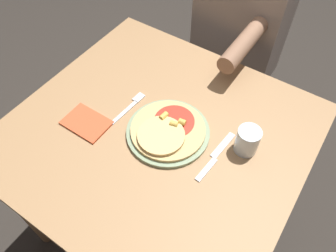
{
  "coord_description": "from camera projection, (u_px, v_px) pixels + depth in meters",
  "views": [
    {
      "loc": [
        0.4,
        -0.53,
        1.67
      ],
      "look_at": [
        0.04,
        0.01,
        0.81
      ],
      "focal_mm": 35.0,
      "sensor_mm": 36.0,
      "label": 1
    }
  ],
  "objects": [
    {
      "name": "napkin",
      "position": [
        87.0,
        123.0,
        1.13
      ],
      "size": [
        0.16,
        0.11,
        0.01
      ],
      "color": "#C6512D",
      "rests_on": "dining_table"
    },
    {
      "name": "pizza",
      "position": [
        167.0,
        130.0,
        1.09
      ],
      "size": [
        0.25,
        0.25,
        0.04
      ],
      "color": "tan",
      "rests_on": "plate"
    },
    {
      "name": "plate",
      "position": [
        168.0,
        132.0,
        1.11
      ],
      "size": [
        0.28,
        0.28,
        0.01
      ],
      "color": "gray",
      "rests_on": "dining_table"
    },
    {
      "name": "person_diner",
      "position": [
        238.0,
        36.0,
        1.55
      ],
      "size": [
        0.4,
        0.52,
        1.19
      ],
      "color": "#2D2D38",
      "rests_on": "ground_plane"
    },
    {
      "name": "knife",
      "position": [
        215.0,
        157.0,
        1.05
      ],
      "size": [
        0.03,
        0.22,
        0.0
      ],
      "color": "silver",
      "rests_on": "dining_table"
    },
    {
      "name": "ground_plane",
      "position": [
        161.0,
        218.0,
        1.73
      ],
      "size": [
        8.0,
        8.0,
        0.0
      ],
      "primitive_type": "plane",
      "color": "#2D2823"
    },
    {
      "name": "dining_table",
      "position": [
        158.0,
        151.0,
        1.22
      ],
      "size": [
        0.97,
        0.93,
        0.77
      ],
      "color": "#9E754C",
      "rests_on": "ground_plane"
    },
    {
      "name": "drinking_glass",
      "position": [
        247.0,
        141.0,
        1.04
      ],
      "size": [
        0.08,
        0.08,
        0.09
      ],
      "color": "silver",
      "rests_on": "dining_table"
    },
    {
      "name": "fork",
      "position": [
        130.0,
        106.0,
        1.18
      ],
      "size": [
        0.03,
        0.18,
        0.0
      ],
      "color": "silver",
      "rests_on": "dining_table"
    }
  ]
}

